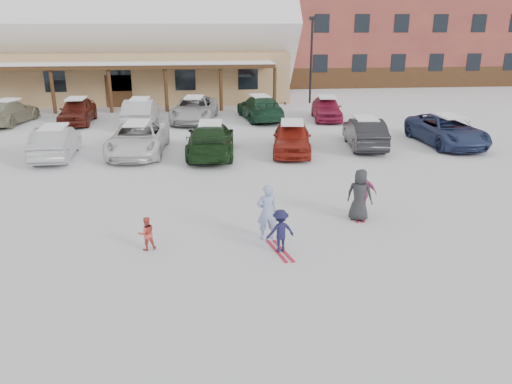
{
  "coord_description": "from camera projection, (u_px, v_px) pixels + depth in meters",
  "views": [
    {
      "loc": [
        -1.12,
        -12.74,
        5.77
      ],
      "look_at": [
        0.3,
        1.0,
        1.0
      ],
      "focal_mm": 35.0,
      "sensor_mm": 36.0,
      "label": 1
    }
  ],
  "objects": [
    {
      "name": "parked_car_5",
      "position": [
        365.0,
        133.0,
        23.67
      ],
      "size": [
        1.95,
        4.39,
        1.4
      ],
      "primitive_type": "imported",
      "rotation": [
        0.0,
        0.0,
        3.03
      ],
      "color": "black",
      "rests_on": "ground"
    },
    {
      "name": "child_magenta",
      "position": [
        362.0,
        193.0,
        15.38
      ],
      "size": [
        0.92,
        0.61,
        1.46
      ],
      "primitive_type": "imported",
      "rotation": [
        0.0,
        0.0,
        2.82
      ],
      "color": "#AF397A",
      "rests_on": "ground"
    },
    {
      "name": "parked_car_6",
      "position": [
        447.0,
        130.0,
        24.18
      ],
      "size": [
        2.6,
        5.22,
        1.42
      ],
      "primitive_type": "imported",
      "rotation": [
        0.0,
        0.0,
        0.05
      ],
      "color": "navy",
      "rests_on": "ground"
    },
    {
      "name": "parked_car_10",
      "position": [
        194.0,
        109.0,
        29.78
      ],
      "size": [
        3.06,
        5.49,
        1.45
      ],
      "primitive_type": "imported",
      "rotation": [
        0.0,
        0.0,
        -0.13
      ],
      "color": "#B9B9B9",
      "rests_on": "ground"
    },
    {
      "name": "parked_car_11",
      "position": [
        260.0,
        108.0,
        30.27
      ],
      "size": [
        2.74,
        5.23,
        1.45
      ],
      "primitive_type": "imported",
      "rotation": [
        0.0,
        0.0,
        3.29
      ],
      "color": "#193E28",
      "rests_on": "ground"
    },
    {
      "name": "skis_child_magenta",
      "position": [
        361.0,
        214.0,
        15.61
      ],
      "size": [
        0.63,
        1.39,
        0.03
      ],
      "primitive_type": "cube",
      "rotation": [
        0.0,
        0.0,
        2.82
      ],
      "color": "red",
      "rests_on": "ground"
    },
    {
      "name": "child_navy",
      "position": [
        280.0,
        231.0,
        12.94
      ],
      "size": [
        0.84,
        0.6,
        1.18
      ],
      "primitive_type": "imported",
      "rotation": [
        0.0,
        0.0,
        3.37
      ],
      "color": "#17163A",
      "rests_on": "ground"
    },
    {
      "name": "bystander_dark",
      "position": [
        360.0,
        195.0,
        14.97
      ],
      "size": [
        0.93,
        0.83,
        1.59
      ],
      "primitive_type": "imported",
      "rotation": [
        0.0,
        0.0,
        2.62
      ],
      "color": "#28282B",
      "rests_on": "ground"
    },
    {
      "name": "conifer_3",
      "position": [
        268.0,
        26.0,
        54.24
      ],
      "size": [
        3.96,
        3.96,
        9.18
      ],
      "color": "black",
      "rests_on": "ground"
    },
    {
      "name": "parked_car_2",
      "position": [
        138.0,
        138.0,
        22.53
      ],
      "size": [
        2.59,
        5.22,
        1.42
      ],
      "primitive_type": "imported",
      "rotation": [
        0.0,
        0.0,
        -0.05
      ],
      "color": "white",
      "rests_on": "ground"
    },
    {
      "name": "parked_car_1",
      "position": [
        56.0,
        142.0,
        21.84
      ],
      "size": [
        1.72,
        4.3,
        1.39
      ],
      "primitive_type": "imported",
      "rotation": [
        0.0,
        0.0,
        3.2
      ],
      "color": "#A5A6AA",
      "rests_on": "ground"
    },
    {
      "name": "lamp_post",
      "position": [
        311.0,
        55.0,
        35.47
      ],
      "size": [
        0.5,
        0.25,
        6.0
      ],
      "color": "black",
      "rests_on": "ground"
    },
    {
      "name": "parked_car_7",
      "position": [
        8.0,
        112.0,
        29.0
      ],
      "size": [
        2.67,
        5.03,
        1.39
      ],
      "primitive_type": "imported",
      "rotation": [
        0.0,
        0.0,
        2.98
      ],
      "color": "gray",
      "rests_on": "ground"
    },
    {
      "name": "parked_car_9",
      "position": [
        141.0,
        112.0,
        28.64
      ],
      "size": [
        1.69,
        4.67,
        1.53
      ],
      "primitive_type": "imported",
      "rotation": [
        0.0,
        0.0,
        3.13
      ],
      "color": "#B7B6BC",
      "rests_on": "ground"
    },
    {
      "name": "adult_skier",
      "position": [
        267.0,
        212.0,
        13.65
      ],
      "size": [
        0.6,
        0.42,
        1.59
      ],
      "primitive_type": "imported",
      "rotation": [
        0.0,
        0.0,
        3.21
      ],
      "color": "#8B9FCC",
      "rests_on": "ground"
    },
    {
      "name": "ground",
      "position": [
        249.0,
        238.0,
        13.97
      ],
      "size": [
        160.0,
        160.0,
        0.0
      ],
      "primitive_type": "plane",
      "color": "white",
      "rests_on": "ground"
    },
    {
      "name": "conifer_4",
      "position": [
        503.0,
        13.0,
        58.37
      ],
      "size": [
        5.06,
        5.06,
        11.73
      ],
      "color": "black",
      "rests_on": "ground"
    },
    {
      "name": "day_lodge",
      "position": [
        99.0,
        45.0,
        38.09
      ],
      "size": [
        29.12,
        12.5,
        10.38
      ],
      "color": "tan",
      "rests_on": "ground"
    },
    {
      "name": "parked_car_8",
      "position": [
        77.0,
        111.0,
        29.18
      ],
      "size": [
        1.86,
        4.35,
        1.47
      ],
      "primitive_type": "imported",
      "rotation": [
        0.0,
        0.0,
        0.03
      ],
      "color": "#5D1E16",
      "rests_on": "ground"
    },
    {
      "name": "skis_child_navy",
      "position": [
        280.0,
        251.0,
        13.13
      ],
      "size": [
        0.52,
        1.41,
        0.03
      ],
      "primitive_type": "cube",
      "rotation": [
        0.0,
        0.0,
        3.37
      ],
      "color": "red",
      "rests_on": "ground"
    },
    {
      "name": "parked_car_3",
      "position": [
        211.0,
        139.0,
        22.26
      ],
      "size": [
        2.32,
        5.15,
        1.47
      ],
      "primitive_type": "imported",
      "rotation": [
        0.0,
        0.0,
        3.09
      ],
      "color": "black",
      "rests_on": "ground"
    },
    {
      "name": "parked_car_4",
      "position": [
        292.0,
        138.0,
        22.66
      ],
      "size": [
        2.34,
        4.4,
        1.43
      ],
      "primitive_type": "imported",
      "rotation": [
        0.0,
        0.0,
        -0.16
      ],
      "color": "maroon",
      "rests_on": "ground"
    },
    {
      "name": "toddler_red",
      "position": [
        147.0,
        233.0,
        13.11
      ],
      "size": [
        0.54,
        0.47,
        0.92
      ],
      "primitive_type": "imported",
      "rotation": [
        0.0,
        0.0,
        3.46
      ],
      "color": "#C74337",
      "rests_on": "ground"
    },
    {
      "name": "parked_car_12",
      "position": [
        327.0,
        108.0,
        30.28
      ],
      "size": [
        2.11,
        4.24,
        1.39
      ],
      "primitive_type": "imported",
      "rotation": [
        0.0,
        0.0,
        -0.12
      ],
      "color": "#9F2044",
      "rests_on": "ground"
    }
  ]
}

